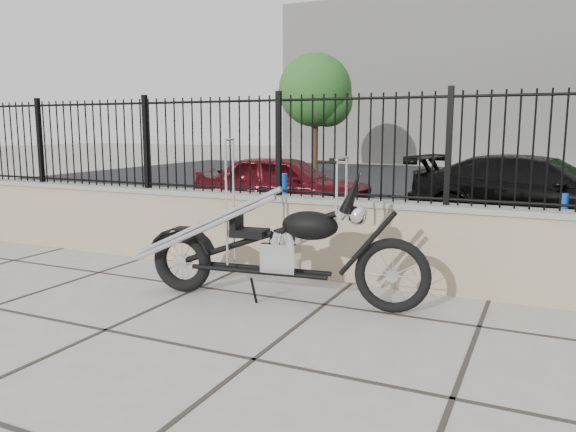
% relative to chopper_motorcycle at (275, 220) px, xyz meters
% --- Properties ---
extents(ground_plane, '(90.00, 90.00, 0.00)m').
position_rel_chopper_motorcycle_xyz_m(ground_plane, '(0.50, -1.40, -0.85)').
color(ground_plane, '#99968E').
rests_on(ground_plane, ground).
extents(parking_lot, '(30.00, 30.00, 0.00)m').
position_rel_chopper_motorcycle_xyz_m(parking_lot, '(0.50, 11.10, -0.85)').
color(parking_lot, black).
rests_on(parking_lot, ground).
extents(retaining_wall, '(14.00, 0.36, 0.96)m').
position_rel_chopper_motorcycle_xyz_m(retaining_wall, '(0.50, 1.10, -0.37)').
color(retaining_wall, gray).
rests_on(retaining_wall, ground_plane).
extents(iron_fence, '(14.00, 0.08, 1.20)m').
position_rel_chopper_motorcycle_xyz_m(iron_fence, '(0.50, 1.10, 0.71)').
color(iron_fence, black).
rests_on(iron_fence, retaining_wall).
extents(background_building, '(22.00, 6.00, 8.00)m').
position_rel_chopper_motorcycle_xyz_m(background_building, '(0.50, 25.10, 3.15)').
color(background_building, beige).
rests_on(background_building, ground_plane).
extents(chopper_motorcycle, '(2.88, 0.82, 1.70)m').
position_rel_chopper_motorcycle_xyz_m(chopper_motorcycle, '(0.00, 0.00, 0.00)').
color(chopper_motorcycle, black).
rests_on(chopper_motorcycle, ground_plane).
extents(car_red, '(3.80, 1.91, 1.24)m').
position_rel_chopper_motorcycle_xyz_m(car_red, '(-2.39, 5.26, -0.23)').
color(car_red, '#4F0B13').
rests_on(car_red, parking_lot).
extents(car_black, '(4.73, 2.66, 1.30)m').
position_rel_chopper_motorcycle_xyz_m(car_black, '(2.33, 5.63, -0.20)').
color(car_black, black).
rests_on(car_black, parking_lot).
extents(bollard_a, '(0.15, 0.15, 1.07)m').
position_rel_chopper_motorcycle_xyz_m(bollard_a, '(-1.28, 2.86, -0.32)').
color(bollard_a, '#0B2EAC').
rests_on(bollard_a, ground_plane).
extents(bollard_b, '(0.12, 0.12, 0.86)m').
position_rel_chopper_motorcycle_xyz_m(bollard_b, '(2.70, 3.71, -0.42)').
color(bollard_b, '#0B1CAE').
rests_on(bollard_b, ground_plane).
extents(tree_left, '(2.79, 2.79, 4.71)m').
position_rel_chopper_motorcycle_xyz_m(tree_left, '(-5.86, 15.28, 2.45)').
color(tree_left, '#382619').
rests_on(tree_left, ground_plane).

